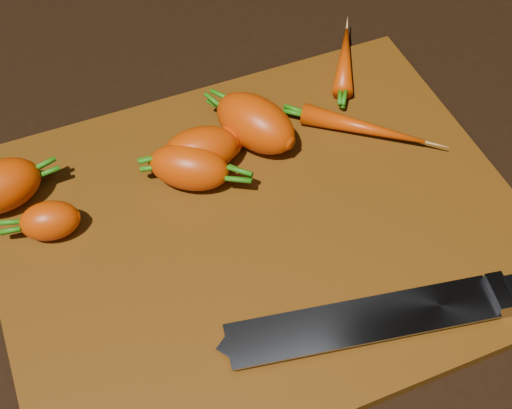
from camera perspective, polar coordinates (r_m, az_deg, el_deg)
name	(u,v)px	position (r m, az deg, el deg)	size (l,w,h in m)	color
ground	(260,234)	(0.70, 0.31, -2.35)	(2.00, 2.00, 0.01)	black
cutting_board	(260,227)	(0.69, 0.32, -1.82)	(0.50, 0.40, 0.01)	#6A3809
carrot_0	(1,186)	(0.72, -19.75, 1.38)	(0.08, 0.05, 0.05)	#C63A05
carrot_1	(50,221)	(0.69, -16.16, -1.26)	(0.06, 0.04, 0.04)	#C63A05
carrot_2	(189,167)	(0.70, -5.37, 3.00)	(0.08, 0.05, 0.05)	#C63A05
carrot_3	(255,123)	(0.74, -0.05, 6.53)	(0.09, 0.05, 0.05)	#C63A05
carrot_4	(200,151)	(0.72, -4.50, 4.30)	(0.08, 0.05, 0.05)	#C63A05
carrot_5	(225,144)	(0.73, -2.46, 4.88)	(0.05, 0.03, 0.03)	#C63A05
carrot_6	(345,60)	(0.84, 7.11, 11.43)	(0.11, 0.02, 0.02)	#C63A05
carrot_7	(363,127)	(0.76, 8.56, 6.11)	(0.13, 0.02, 0.02)	#C63A05
knife	(389,316)	(0.63, 10.56, -8.76)	(0.39, 0.10, 0.02)	gray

